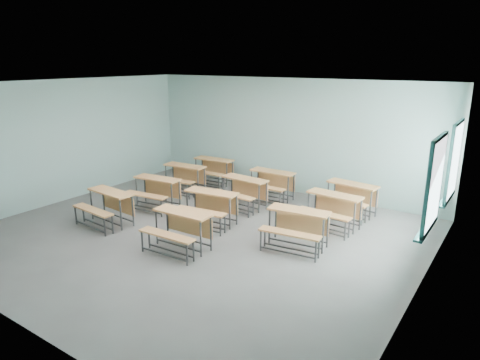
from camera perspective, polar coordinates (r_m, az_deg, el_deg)
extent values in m
cube|color=slate|center=(9.46, -5.61, -7.27)|extent=(9.00, 8.00, 0.02)
cube|color=silver|center=(8.72, -6.19, 12.60)|extent=(9.00, 8.00, 0.02)
cube|color=#97BDB7|center=(12.23, 6.29, 5.89)|extent=(9.00, 0.02, 3.20)
cube|color=#97BDB7|center=(6.55, -29.05, -4.83)|extent=(9.00, 0.02, 3.20)
cube|color=#97BDB7|center=(12.29, -22.31, 4.86)|extent=(0.02, 8.00, 3.20)
cube|color=#97BDB7|center=(7.06, 23.54, -2.74)|extent=(0.02, 8.00, 3.20)
cube|color=#194847|center=(9.91, 26.08, -1.99)|extent=(0.06, 1.20, 0.06)
cube|color=#194847|center=(9.60, 27.18, 6.81)|extent=(0.06, 1.20, 0.06)
cube|color=#194847|center=(9.17, 26.10, 1.67)|extent=(0.06, 0.06, 1.60)
cube|color=#194847|center=(10.28, 27.08, 2.93)|extent=(0.06, 0.06, 1.60)
cube|color=#194847|center=(9.72, 26.62, 2.34)|extent=(0.04, 0.04, 1.48)
cube|color=#194847|center=(9.72, 26.62, 2.34)|extent=(0.04, 1.08, 0.04)
cube|color=#194847|center=(9.93, 25.81, -2.29)|extent=(0.14, 1.28, 0.04)
cube|color=white|center=(9.72, 26.76, 2.31)|extent=(0.01, 1.08, 1.48)
cube|color=#194847|center=(8.03, 23.87, -5.69)|extent=(0.06, 1.20, 0.06)
cube|color=#194847|center=(7.64, 25.14, 5.16)|extent=(0.06, 1.20, 0.06)
cube|color=#194847|center=(7.25, 23.68, -1.44)|extent=(0.06, 0.06, 1.60)
cube|color=#194847|center=(8.34, 25.20, 0.51)|extent=(0.06, 0.06, 1.60)
cube|color=#194847|center=(7.79, 24.49, -0.40)|extent=(0.04, 0.04, 1.48)
cube|color=#194847|center=(7.79, 24.49, -0.40)|extent=(0.04, 1.08, 0.04)
cube|color=#194847|center=(8.05, 23.54, -6.04)|extent=(0.14, 1.28, 0.04)
cube|color=white|center=(7.79, 24.67, -0.43)|extent=(0.01, 1.08, 1.48)
cube|color=#C98448|center=(10.25, -16.89, -1.53)|extent=(1.26, 0.51, 0.04)
cube|color=#C98448|center=(10.45, -15.91, -2.93)|extent=(1.17, 0.11, 0.42)
cylinder|color=#3F4245|center=(10.74, -19.18, -3.11)|extent=(0.04, 0.04, 0.73)
cylinder|color=#3F4245|center=(9.84, -15.61, -4.52)|extent=(0.04, 0.04, 0.73)
cylinder|color=#3F4245|center=(10.90, -17.73, -2.70)|extent=(0.04, 0.04, 0.73)
cylinder|color=#3F4245|center=(10.02, -14.09, -4.04)|extent=(0.04, 0.04, 0.73)
cube|color=#3F4245|center=(10.37, -17.36, -5.15)|extent=(1.13, 0.12, 0.03)
cube|color=#3F4245|center=(10.54, -15.88, -4.69)|extent=(1.13, 0.12, 0.03)
cube|color=#C98448|center=(10.09, -19.05, -3.82)|extent=(1.25, 0.35, 0.04)
cylinder|color=#3F4245|center=(10.58, -21.05, -4.44)|extent=(0.04, 0.04, 0.43)
cylinder|color=#3F4245|center=(9.67, -17.59, -6.01)|extent=(0.04, 0.04, 0.43)
cylinder|color=#3F4245|center=(10.68, -20.15, -4.18)|extent=(0.04, 0.04, 0.43)
cylinder|color=#3F4245|center=(9.77, -16.64, -5.70)|extent=(0.04, 0.04, 0.43)
cube|color=#3F4245|center=(10.17, -19.33, -5.88)|extent=(1.13, 0.12, 0.03)
cube|color=#3F4245|center=(10.26, -18.41, -5.60)|extent=(1.13, 0.12, 0.03)
cube|color=#C98448|center=(8.59, -7.66, -4.31)|extent=(1.25, 0.46, 0.04)
cube|color=#C98448|center=(8.84, -6.80, -5.87)|extent=(1.17, 0.06, 0.42)
cylinder|color=#3F4245|center=(8.97, -11.05, -6.23)|extent=(0.04, 0.04, 0.73)
cylinder|color=#3F4245|center=(8.29, -5.25, -7.88)|extent=(0.04, 0.04, 0.73)
cylinder|color=#3F4245|center=(9.19, -9.65, -5.60)|extent=(0.04, 0.04, 0.73)
cylinder|color=#3F4245|center=(8.53, -3.90, -7.14)|extent=(0.04, 0.04, 0.73)
cube|color=#3F4245|center=(8.72, -8.20, -8.62)|extent=(1.13, 0.07, 0.03)
cube|color=#3F4245|center=(8.95, -6.84, -7.90)|extent=(1.13, 0.07, 0.03)
cube|color=#C98448|center=(8.36, -9.75, -7.24)|extent=(1.24, 0.30, 0.04)
cylinder|color=#3F4245|center=(8.75, -12.91, -8.00)|extent=(0.04, 0.04, 0.43)
cylinder|color=#3F4245|center=(8.05, -7.08, -9.88)|extent=(0.04, 0.04, 0.43)
cylinder|color=#3F4245|center=(8.87, -12.02, -7.59)|extent=(0.04, 0.04, 0.43)
cylinder|color=#3F4245|center=(8.18, -6.21, -9.39)|extent=(0.04, 0.04, 0.43)
cube|color=#3F4245|center=(8.44, -10.08, -9.72)|extent=(1.13, 0.07, 0.03)
cube|color=#3F4245|center=(8.57, -9.20, -9.26)|extent=(1.13, 0.07, 0.03)
cube|color=#C98448|center=(11.12, -10.99, 0.20)|extent=(1.27, 0.54, 0.04)
cube|color=#C98448|center=(11.34, -10.31, -1.10)|extent=(1.17, 0.14, 0.42)
cylinder|color=#3F4245|center=(11.46, -13.61, -1.49)|extent=(0.04, 0.04, 0.73)
cylinder|color=#3F4245|center=(10.76, -9.08, -2.36)|extent=(0.04, 0.04, 0.73)
cylinder|color=#3F4245|center=(11.69, -12.55, -1.08)|extent=(0.04, 0.04, 0.73)
cylinder|color=#3F4245|center=(11.01, -8.06, -1.90)|extent=(0.04, 0.04, 0.73)
cube|color=#3F4245|center=(11.18, -11.34, -3.20)|extent=(1.13, 0.15, 0.03)
cube|color=#3F4245|center=(11.42, -10.31, -2.73)|extent=(1.13, 0.15, 0.03)
cube|color=#C98448|center=(10.84, -12.54, -1.97)|extent=(1.25, 0.38, 0.04)
cylinder|color=#3F4245|center=(11.21, -15.00, -2.80)|extent=(0.04, 0.04, 0.43)
cylinder|color=#3F4245|center=(10.50, -10.45, -3.78)|extent=(0.04, 0.04, 0.43)
cylinder|color=#3F4245|center=(11.34, -14.33, -2.53)|extent=(0.04, 0.04, 0.43)
cylinder|color=#3F4245|center=(10.64, -9.80, -3.48)|extent=(0.04, 0.04, 0.43)
cube|color=#3F4245|center=(10.89, -12.75, -3.93)|extent=(1.13, 0.15, 0.03)
cube|color=#3F4245|center=(11.02, -12.10, -3.63)|extent=(1.13, 0.15, 0.03)
cube|color=#C98448|center=(9.81, -3.83, -1.63)|extent=(1.27, 0.56, 0.04)
cube|color=#C98448|center=(10.06, -3.24, -3.05)|extent=(1.17, 0.16, 0.42)
cylinder|color=#3F4245|center=(10.09, -7.03, -3.52)|extent=(0.04, 0.04, 0.73)
cylinder|color=#3F4245|center=(9.53, -1.37, -4.58)|extent=(0.04, 0.04, 0.73)
cylinder|color=#3F4245|center=(10.35, -6.01, -2.99)|extent=(0.04, 0.04, 0.73)
cylinder|color=#3F4245|center=(9.81, -0.45, -3.98)|extent=(0.04, 0.04, 0.73)
cube|color=#3F4245|center=(9.89, -4.25, -5.47)|extent=(1.13, 0.17, 0.03)
cube|color=#3F4245|center=(10.16, -3.28, -4.87)|extent=(1.13, 0.17, 0.03)
cube|color=#C98448|center=(9.51, -5.33, -4.18)|extent=(1.26, 0.40, 0.04)
cylinder|color=#3F4245|center=(9.82, -8.40, -5.08)|extent=(0.04, 0.04, 0.43)
cylinder|color=#3F4245|center=(9.24, -2.64, -6.27)|extent=(0.04, 0.04, 0.43)
cylinder|color=#3F4245|center=(9.97, -7.75, -4.73)|extent=(0.04, 0.04, 0.43)
cylinder|color=#3F4245|center=(9.40, -2.04, -5.88)|extent=(0.04, 0.04, 0.43)
cube|color=#3F4245|center=(9.57, -5.59, -6.40)|extent=(1.13, 0.17, 0.03)
cube|color=#3F4245|center=(9.72, -4.96, -6.01)|extent=(1.13, 0.17, 0.03)
cube|color=#C98448|center=(8.70, 7.86, -4.07)|extent=(1.27, 0.55, 0.04)
cube|color=#C98448|center=(8.97, 8.20, -5.58)|extent=(1.17, 0.16, 0.42)
cylinder|color=#3F4245|center=(8.88, 3.95, -6.19)|extent=(0.04, 0.04, 0.73)
cylinder|color=#3F4245|center=(8.53, 10.98, -7.40)|extent=(0.04, 0.04, 0.73)
cylinder|color=#3F4245|center=(9.16, 4.77, -5.49)|extent=(0.04, 0.04, 0.73)
cylinder|color=#3F4245|center=(8.83, 11.60, -6.63)|extent=(0.04, 0.04, 0.73)
cube|color=#3F4245|center=(8.79, 7.33, -8.37)|extent=(1.13, 0.16, 0.03)
cube|color=#3F4245|center=(9.08, 8.06, -7.60)|extent=(1.13, 0.16, 0.03)
cube|color=#C98448|center=(8.37, 6.63, -7.07)|extent=(1.26, 0.40, 0.04)
cylinder|color=#3F4245|center=(8.58, 2.78, -8.08)|extent=(0.04, 0.04, 0.43)
cylinder|color=#3F4245|center=(8.22, 10.06, -9.44)|extent=(0.04, 0.04, 0.43)
cylinder|color=#3F4245|center=(8.74, 3.32, -7.62)|extent=(0.04, 0.04, 0.43)
cylinder|color=#3F4245|center=(8.39, 10.47, -8.92)|extent=(0.04, 0.04, 0.43)
cube|color=#3F4245|center=(8.44, 6.31, -9.57)|extent=(1.13, 0.16, 0.03)
cube|color=#3F4245|center=(8.60, 6.79, -9.07)|extent=(1.13, 0.16, 0.03)
cube|color=#C98448|center=(12.31, -7.39, 1.89)|extent=(1.26, 0.51, 0.04)
cube|color=#C98448|center=(12.54, -6.82, 0.68)|extent=(1.17, 0.11, 0.42)
cylinder|color=#3F4245|center=(12.63, -9.83, 0.32)|extent=(0.04, 0.04, 0.73)
cylinder|color=#3F4245|center=(11.96, -5.63, -0.39)|extent=(0.04, 0.04, 0.73)
cylinder|color=#3F4245|center=(12.87, -8.90, 0.67)|extent=(0.04, 0.04, 0.73)
cylinder|color=#3F4245|center=(12.22, -4.74, -0.01)|extent=(0.04, 0.04, 0.73)
cube|color=#3F4245|center=(12.36, -7.74, -1.19)|extent=(1.13, 0.12, 0.03)
cube|color=#3F4245|center=(12.61, -6.84, -0.81)|extent=(1.13, 0.12, 0.03)
cube|color=#C98448|center=(12.02, -8.75, -0.03)|extent=(1.25, 0.35, 0.04)
cylinder|color=#3F4245|center=(12.36, -11.04, -0.81)|extent=(0.04, 0.04, 0.43)
cylinder|color=#3F4245|center=(11.68, -6.81, -1.61)|extent=(0.04, 0.04, 0.43)
cylinder|color=#3F4245|center=(12.50, -10.46, -0.59)|extent=(0.04, 0.04, 0.43)
cylinder|color=#3F4245|center=(11.83, -6.25, -1.36)|extent=(0.04, 0.04, 0.43)
cube|color=#3F4245|center=(12.05, -8.96, -1.80)|extent=(1.13, 0.12, 0.03)
cube|color=#3F4245|center=(12.19, -8.39, -1.56)|extent=(1.13, 0.12, 0.03)
cube|color=#C98448|center=(10.89, 0.64, 0.17)|extent=(1.26, 0.50, 0.04)
cube|color=#C98448|center=(11.12, 1.24, -1.18)|extent=(1.17, 0.10, 0.42)
cylinder|color=#3F4245|center=(11.21, -2.17, -1.43)|extent=(0.04, 0.04, 0.73)
cylinder|color=#3F4245|center=(10.55, 2.53, -2.55)|extent=(0.04, 0.04, 0.73)
cylinder|color=#3F4245|center=(11.45, -1.11, -1.05)|extent=(0.04, 0.04, 0.73)
cylinder|color=#3F4245|center=(10.81, 3.55, -2.12)|extent=(0.04, 0.04, 0.73)
cube|color=#3F4245|center=(10.96, 0.11, -3.28)|extent=(1.13, 0.11, 0.03)
cube|color=#3F4245|center=(11.20, 1.15, -2.85)|extent=(1.13, 0.11, 0.03)
cube|color=#C98448|center=(10.60, -0.98, -1.99)|extent=(1.25, 0.34, 0.04)
cylinder|color=#3F4245|center=(10.95, -3.60, -2.70)|extent=(0.04, 0.04, 0.43)
cylinder|color=#3F4245|center=(10.27, 1.13, -3.94)|extent=(0.04, 0.04, 0.43)
cylinder|color=#3F4245|center=(11.09, -2.93, -2.45)|extent=(0.04, 0.04, 0.43)
cylinder|color=#3F4245|center=(10.42, 1.78, -3.66)|extent=(0.04, 0.04, 0.43)
cube|color=#3F4245|center=(10.65, -1.31, -3.97)|extent=(1.13, 0.11, 0.03)
cube|color=#3F4245|center=(10.79, -0.65, -3.70)|extent=(1.13, 0.11, 0.03)
cube|color=#C98448|center=(9.83, 12.52, -1.95)|extent=(1.26, 0.51, 0.04)
cube|color=#C98448|center=(10.09, 12.90, -3.38)|extent=(1.17, 0.11, 0.42)
cylinder|color=#3F4245|center=(10.06, 9.09, -3.67)|extent=(0.04, 0.04, 0.73)
cylinder|color=#3F4245|center=(9.59, 14.97, -5.00)|extent=(0.04, 0.04, 0.73)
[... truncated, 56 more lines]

